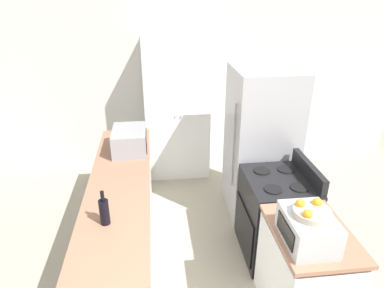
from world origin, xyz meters
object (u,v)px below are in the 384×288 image
object	(u,v)px
pantry_cabinet	(177,109)
stove	(275,216)
microwave	(130,140)
wine_bottle	(104,211)
refrigerator	(260,144)
toaster_oven	(308,229)
fruit_bowl	(311,211)

from	to	relation	value
pantry_cabinet	stove	bearing A→B (deg)	-65.56
pantry_cabinet	microwave	world-z (taller)	pantry_cabinet
pantry_cabinet	wine_bottle	size ratio (longest dim) A/B	6.70
refrigerator	wine_bottle	xyz separation A→B (m)	(-1.69, -1.31, 0.11)
stove	wine_bottle	xyz separation A→B (m)	(-1.64, -0.50, 0.57)
pantry_cabinet	wine_bottle	bearing A→B (deg)	-107.40
microwave	toaster_oven	xyz separation A→B (m)	(1.38, -1.73, -0.01)
stove	refrigerator	distance (m)	0.93
stove	microwave	xyz separation A→B (m)	(-1.50, 0.83, 0.58)
wine_bottle	pantry_cabinet	bearing A→B (deg)	72.60
refrigerator	wine_bottle	bearing A→B (deg)	-142.27
pantry_cabinet	refrigerator	xyz separation A→B (m)	(0.93, -1.13, -0.09)
refrigerator	microwave	bearing A→B (deg)	179.06
pantry_cabinet	toaster_oven	distance (m)	2.93
stove	microwave	size ratio (longest dim) A/B	2.10
pantry_cabinet	wine_bottle	distance (m)	2.55
toaster_oven	fruit_bowl	size ratio (longest dim) A/B	1.63
wine_bottle	toaster_oven	xyz separation A→B (m)	(1.52, -0.40, 0.00)
stove	fruit_bowl	distance (m)	1.16
pantry_cabinet	microwave	bearing A→B (deg)	-119.52
stove	pantry_cabinet	bearing A→B (deg)	114.44
toaster_oven	fruit_bowl	world-z (taller)	fruit_bowl
microwave	toaster_oven	distance (m)	2.21
microwave	wine_bottle	bearing A→B (deg)	-95.94
refrigerator	microwave	size ratio (longest dim) A/B	3.61
pantry_cabinet	refrigerator	size ratio (longest dim) A/B	1.10
toaster_oven	refrigerator	bearing A→B (deg)	84.28
pantry_cabinet	stove	xyz separation A→B (m)	(0.88, -1.93, -0.55)
stove	fruit_bowl	bearing A→B (deg)	-97.55
microwave	wine_bottle	size ratio (longest dim) A/B	1.69
pantry_cabinet	fruit_bowl	xyz separation A→B (m)	(0.76, -2.83, 0.18)
pantry_cabinet	fruit_bowl	distance (m)	2.93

